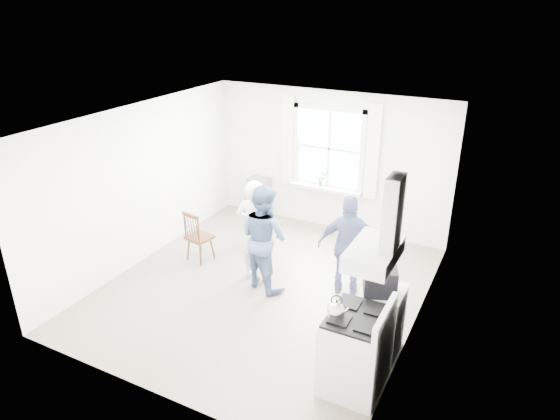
# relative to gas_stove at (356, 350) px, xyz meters

# --- Properties ---
(room_shell) EXTENTS (4.62, 5.12, 2.64)m
(room_shell) POSITION_rel_gas_stove_xyz_m (-1.91, 1.35, 0.82)
(room_shell) COLOR gray
(room_shell) RESTS_ON ground
(window_assembly) EXTENTS (1.88, 0.24, 1.70)m
(window_assembly) POSITION_rel_gas_stove_xyz_m (-1.91, 3.80, 0.98)
(window_assembly) COLOR white
(window_assembly) RESTS_ON room_shell
(range_hood) EXTENTS (0.45, 0.76, 0.94)m
(range_hood) POSITION_rel_gas_stove_xyz_m (0.16, -0.00, 1.42)
(range_hood) COLOR silver
(range_hood) RESTS_ON room_shell
(shelf_unit) EXTENTS (0.40, 0.30, 0.80)m
(shelf_unit) POSITION_rel_gas_stove_xyz_m (-3.31, 3.68, -0.08)
(shelf_unit) COLOR gray
(shelf_unit) RESTS_ON ground
(gas_stove) EXTENTS (0.68, 0.76, 1.12)m
(gas_stove) POSITION_rel_gas_stove_xyz_m (0.00, 0.00, 0.00)
(gas_stove) COLOR silver
(gas_stove) RESTS_ON ground
(kettle) EXTENTS (0.20, 0.20, 0.29)m
(kettle) POSITION_rel_gas_stove_xyz_m (-0.21, -0.15, 0.56)
(kettle) COLOR silver
(kettle) RESTS_ON gas_stove
(low_cabinet) EXTENTS (0.50, 0.55, 0.90)m
(low_cabinet) POSITION_rel_gas_stove_xyz_m (0.07, 0.70, -0.03)
(low_cabinet) COLOR silver
(low_cabinet) RESTS_ON ground
(stereo_stack) EXTENTS (0.47, 0.45, 0.33)m
(stereo_stack) POSITION_rel_gas_stove_xyz_m (0.04, 0.62, 0.58)
(stereo_stack) COLOR black
(stereo_stack) RESTS_ON low_cabinet
(cardboard_box) EXTENTS (0.25, 0.19, 0.16)m
(cardboard_box) POSITION_rel_gas_stove_xyz_m (0.05, 0.59, 0.50)
(cardboard_box) COLOR #9B7C4B
(cardboard_box) RESTS_ON low_cabinet
(windsor_chair_a) EXTENTS (0.42, 0.41, 0.92)m
(windsor_chair_a) POSITION_rel_gas_stove_xyz_m (-2.68, 2.47, 0.08)
(windsor_chair_a) COLOR #3F2214
(windsor_chair_a) RESTS_ON ground
(windsor_chair_b) EXTENTS (0.45, 0.44, 0.90)m
(windsor_chair_b) POSITION_rel_gas_stove_xyz_m (-3.32, 1.54, 0.06)
(windsor_chair_b) COLOR #3F2214
(windsor_chair_b) RESTS_ON ground
(person_left) EXTENTS (0.67, 0.67, 1.65)m
(person_left) POSITION_rel_gas_stove_xyz_m (-2.16, 1.52, 0.34)
(person_left) COLOR white
(person_left) RESTS_ON ground
(person_mid) EXTENTS (1.02, 1.02, 1.64)m
(person_mid) POSITION_rel_gas_stove_xyz_m (-1.95, 1.41, 0.33)
(person_mid) COLOR #486085
(person_mid) RESTS_ON ground
(person_right) EXTENTS (1.13, 1.13, 1.55)m
(person_right) POSITION_rel_gas_stove_xyz_m (-0.76, 1.81, 0.29)
(person_right) COLOR navy
(person_right) RESTS_ON ground
(potted_plant) EXTENTS (0.24, 0.24, 0.33)m
(potted_plant) POSITION_rel_gas_stove_xyz_m (-1.97, 3.71, 0.53)
(potted_plant) COLOR #35783F
(potted_plant) RESTS_ON window_assembly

